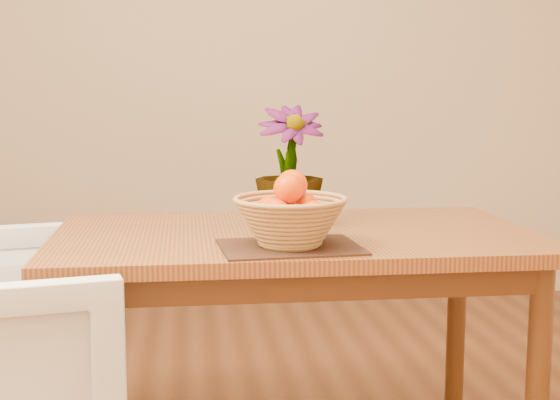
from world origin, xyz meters
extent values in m
cube|color=beige|center=(0.00, 2.25, 1.35)|extent=(4.00, 0.02, 2.70)
cube|color=brown|center=(0.00, 0.30, 0.73)|extent=(1.40, 0.80, 0.04)
cube|color=#482610|center=(0.00, 0.30, 0.67)|extent=(1.28, 0.68, 0.08)
cylinder|color=#482610|center=(0.62, -0.02, 0.35)|extent=(0.06, 0.06, 0.71)
cylinder|color=#482610|center=(-0.62, 0.62, 0.35)|extent=(0.06, 0.06, 0.71)
cylinder|color=#482610|center=(0.62, 0.62, 0.35)|extent=(0.06, 0.06, 0.71)
cube|color=#3B2015|center=(-0.04, 0.06, 0.75)|extent=(0.38, 0.30, 0.01)
cylinder|color=tan|center=(-0.04, 0.06, 0.76)|extent=(0.15, 0.15, 0.01)
sphere|color=#FA3D04|center=(-0.04, 0.06, 0.84)|extent=(0.07, 0.07, 0.07)
sphere|color=#FA3D04|center=(0.00, 0.11, 0.85)|extent=(0.08, 0.08, 0.08)
sphere|color=#FA3D04|center=(-0.10, 0.11, 0.84)|extent=(0.07, 0.07, 0.07)
sphere|color=#FA3D04|center=(-0.09, 0.01, 0.85)|extent=(0.08, 0.08, 0.08)
sphere|color=#FA3D04|center=(0.01, 0.02, 0.84)|extent=(0.07, 0.07, 0.07)
sphere|color=#FA3D04|center=(-0.04, 0.09, 0.91)|extent=(0.08, 0.08, 0.08)
sphere|color=#FA3D04|center=(-0.05, 0.03, 0.91)|extent=(0.08, 0.08, 0.08)
imported|color=#1C4513|center=(-0.01, 0.38, 0.93)|extent=(0.22, 0.22, 0.37)
camera|label=1|loc=(-0.31, -1.93, 1.17)|focal=50.00mm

